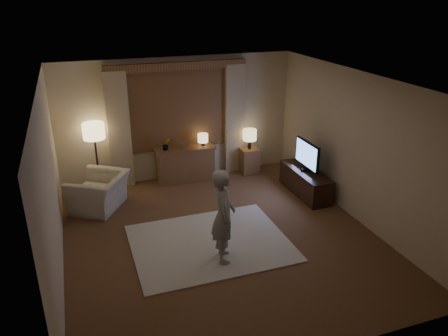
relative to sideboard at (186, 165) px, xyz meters
name	(u,v)px	position (x,y,z in m)	size (l,w,h in m)	color
room	(211,153)	(-0.06, -2.00, 0.98)	(5.04, 5.54, 2.64)	brown
rug	(210,243)	(-0.29, -2.62, -0.34)	(2.50, 2.00, 0.02)	beige
sideboard	(186,165)	(0.00, 0.00, 0.00)	(1.20, 0.40, 0.70)	brown
picture_frame	(185,145)	(0.00, 0.00, 0.45)	(0.16, 0.02, 0.20)	brown
plant	(166,145)	(-0.40, 0.00, 0.50)	(0.17, 0.13, 0.30)	#999999
table_lamp_sideboard	(203,139)	(0.40, 0.00, 0.55)	(0.22, 0.22, 0.30)	black
floor_lamp	(94,135)	(-1.81, 0.00, 0.87)	(0.42, 0.42, 1.45)	black
armchair	(99,192)	(-1.87, -0.75, -0.02)	(1.02, 0.89, 0.66)	beige
side_table	(249,160)	(1.46, -0.05, -0.07)	(0.40, 0.40, 0.56)	brown
table_lamp_side	(250,135)	(1.46, -0.05, 0.52)	(0.30, 0.30, 0.44)	black
tv_stand	(305,182)	(2.09, -1.47, -0.10)	(0.45, 1.40, 0.50)	black
tv	(307,155)	(2.09, -1.47, 0.48)	(0.21, 0.84, 0.61)	black
person	(223,216)	(-0.24, -3.12, 0.40)	(0.53, 0.35, 1.47)	#9E9A92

